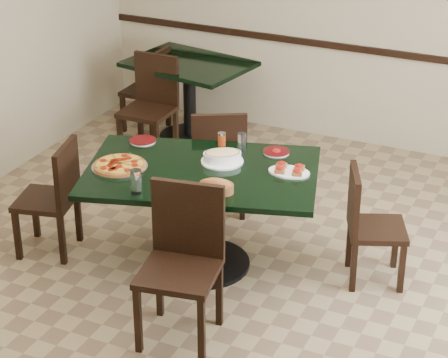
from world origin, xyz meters
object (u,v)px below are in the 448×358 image
at_px(back_table, 189,85).
at_px(bruschetta_platter, 289,170).
at_px(chair_right, 367,221).
at_px(back_chair_left, 151,86).
at_px(chair_near, 183,253).
at_px(lasagna_casserole, 222,156).
at_px(back_chair_near, 152,101).
at_px(chair_left, 55,193).
at_px(pepperoni_pizza, 120,165).
at_px(chair_far, 219,157).
at_px(main_table, 202,194).
at_px(bread_basket, 217,186).

xyz_separation_m(back_table, bruschetta_platter, (1.68, -1.79, 0.25)).
xyz_separation_m(chair_right, back_chair_left, (-2.62, 1.71, -0.01)).
bearing_deg(back_table, chair_near, -53.71).
distance_m(back_chair_left, lasagna_casserole, 2.48).
bearing_deg(bruschetta_platter, back_chair_near, 139.17).
height_order(chair_near, chair_left, chair_near).
height_order(chair_right, lasagna_casserole, lasagna_casserole).
relative_size(chair_left, pepperoni_pizza, 2.23).
distance_m(chair_left, pepperoni_pizza, 0.60).
relative_size(chair_near, bruschetta_platter, 3.28).
distance_m(chair_right, back_chair_left, 3.13).
relative_size(chair_far, back_chair_left, 1.10).
height_order(chair_far, lasagna_casserole, chair_far).
height_order(chair_near, back_chair_near, chair_near).
xyz_separation_m(main_table, pepperoni_pizza, (-0.52, -0.20, 0.20)).
bearing_deg(chair_near, back_chair_near, 113.40).
bearing_deg(bread_basket, chair_left, 173.53).
relative_size(back_table, pepperoni_pizza, 3.11).
bearing_deg(lasagna_casserole, pepperoni_pizza, 178.35).
xyz_separation_m(back_chair_near, pepperoni_pizza, (0.75, -1.75, 0.26)).
distance_m(back_chair_left, bread_basket, 2.90).
bearing_deg(lasagna_casserole, back_chair_near, 100.23).
bearing_deg(pepperoni_pizza, chair_near, -35.00).
xyz_separation_m(chair_near, bruschetta_platter, (0.32, 0.94, 0.22)).
xyz_separation_m(chair_far, back_chair_near, (-1.04, 0.80, 0.01)).
bearing_deg(back_chair_left, chair_far, 46.07).
distance_m(chair_far, bread_basket, 1.13).
height_order(back_chair_left, lasagna_casserole, lasagna_casserole).
bearing_deg(back_table, lasagna_casserole, -46.95).
height_order(back_table, bread_basket, bread_basket).
relative_size(chair_far, chair_near, 0.91).
xyz_separation_m(main_table, back_chair_near, (-1.27, 1.54, -0.06)).
height_order(back_table, chair_left, chair_left).
height_order(main_table, pepperoni_pizza, pepperoni_pizza).
bearing_deg(back_chair_left, chair_right, 57.25).
relative_size(chair_far, bruschetta_platter, 2.97).
bearing_deg(chair_far, main_table, 78.41).
distance_m(chair_right, bruschetta_platter, 0.63).
bearing_deg(bread_basket, pepperoni_pizza, 169.39).
height_order(pepperoni_pizza, lasagna_casserole, lasagna_casserole).
height_order(chair_left, lasagna_casserole, chair_left).
height_order(main_table, chair_far, chair_far).
xyz_separation_m(chair_near, chair_right, (0.84, 1.05, -0.10)).
distance_m(back_table, chair_right, 2.78).
relative_size(chair_left, lasagna_casserole, 2.71).
distance_m(main_table, chair_near, 0.77).
xyz_separation_m(back_table, back_chair_near, (-0.14, -0.46, -0.02)).
height_order(chair_left, back_chair_left, chair_left).
bearing_deg(back_chair_near, chair_left, -83.24).
height_order(chair_far, chair_near, chair_near).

